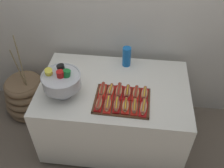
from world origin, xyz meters
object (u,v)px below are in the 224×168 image
(hot_dog_1, at_px, (108,104))
(hot_dog_5, at_px, (144,108))
(hot_dog_7, at_px, (111,91))
(floor_vase, at_px, (27,96))
(hot_dog_6, at_px, (102,90))
(punch_bowl, at_px, (61,80))
(cup_stack, at_px, (127,57))
(hot_dog_4, at_px, (134,107))
(buffet_table, at_px, (114,111))
(hot_dog_11, at_px, (144,94))
(hot_dog_2, at_px, (117,105))
(serving_tray, at_px, (122,101))
(hot_dog_3, at_px, (126,106))
(hot_dog_0, at_px, (99,103))
(hot_dog_8, at_px, (119,91))
(hot_dog_9, at_px, (127,92))
(hot_dog_10, at_px, (136,93))

(hot_dog_1, bearing_deg, hot_dog_5, -1.20)
(hot_dog_7, bearing_deg, floor_vase, 160.55)
(hot_dog_6, bearing_deg, punch_bowl, -172.97)
(floor_vase, height_order, cup_stack, floor_vase)
(floor_vase, height_order, hot_dog_7, floor_vase)
(hot_dog_4, bearing_deg, hot_dog_5, -1.20)
(hot_dog_6, bearing_deg, cup_stack, 66.73)
(buffet_table, xyz_separation_m, hot_dog_11, (0.28, -0.11, 0.39))
(hot_dog_2, bearing_deg, hot_dog_4, -1.20)
(serving_tray, xyz_separation_m, cup_stack, (-0.00, 0.52, 0.10))
(hot_dog_1, bearing_deg, hot_dog_11, 27.61)
(hot_dog_3, distance_m, hot_dog_6, 0.28)
(floor_vase, distance_m, hot_dog_2, 1.35)
(serving_tray, bearing_deg, hot_dog_0, -157.45)
(hot_dog_0, distance_m, hot_dog_1, 0.08)
(hot_dog_7, xyz_separation_m, hot_dog_8, (0.07, -0.00, 0.00))
(floor_vase, bearing_deg, hot_dog_5, -21.96)
(hot_dog_5, height_order, cup_stack, cup_stack)
(serving_tray, relative_size, hot_dog_8, 2.71)
(hot_dog_3, height_order, hot_dog_7, same)
(buffet_table, bearing_deg, hot_dog_9, -38.48)
(hot_dog_2, bearing_deg, punch_bowl, 165.67)
(hot_dog_0, height_order, hot_dog_10, hot_dog_10)
(hot_dog_11, bearing_deg, hot_dog_5, -91.20)
(buffet_table, height_order, serving_tray, serving_tray)
(buffet_table, xyz_separation_m, hot_dog_6, (-0.10, -0.10, 0.39))
(serving_tray, distance_m, hot_dog_0, 0.21)
(hot_dog_3, distance_m, hot_dog_4, 0.08)
(cup_stack, bearing_deg, punch_bowl, -138.31)
(hot_dog_3, distance_m, hot_dog_8, 0.18)
(serving_tray, bearing_deg, hot_dog_6, 155.05)
(floor_vase, xyz_separation_m, serving_tray, (1.15, -0.45, 0.53))
(hot_dog_2, relative_size, cup_stack, 0.77)
(cup_stack, bearing_deg, hot_dog_3, -86.47)
(hot_dog_2, height_order, hot_dog_8, hot_dog_8)
(hot_dog_10, bearing_deg, serving_tray, -144.94)
(buffet_table, height_order, hot_dog_2, hot_dog_2)
(floor_vase, xyz_separation_m, hot_dog_6, (0.96, -0.36, 0.56))
(hot_dog_4, bearing_deg, hot_dog_0, 178.80)
(hot_dog_8, distance_m, hot_dog_9, 0.08)
(buffet_table, xyz_separation_m, serving_tray, (0.09, -0.18, 0.36))
(hot_dog_0, height_order, hot_dog_11, hot_dog_11)
(hot_dog_0, distance_m, hot_dog_9, 0.28)
(hot_dog_5, distance_m, cup_stack, 0.63)
(hot_dog_8, xyz_separation_m, hot_dog_11, (0.22, -0.00, -0.00))
(hot_dog_4, xyz_separation_m, hot_dog_11, (0.08, 0.16, -0.00))
(buffet_table, distance_m, hot_dog_10, 0.45)
(buffet_table, xyz_separation_m, punch_bowl, (-0.44, -0.14, 0.51))
(hot_dog_0, relative_size, punch_bowl, 0.50)
(serving_tray, distance_m, hot_dog_1, 0.14)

